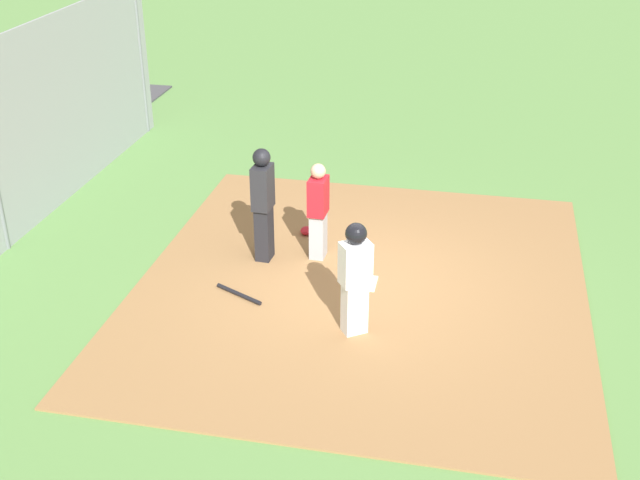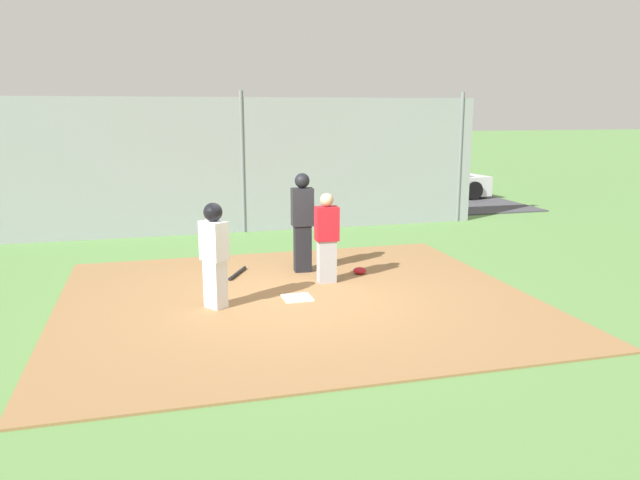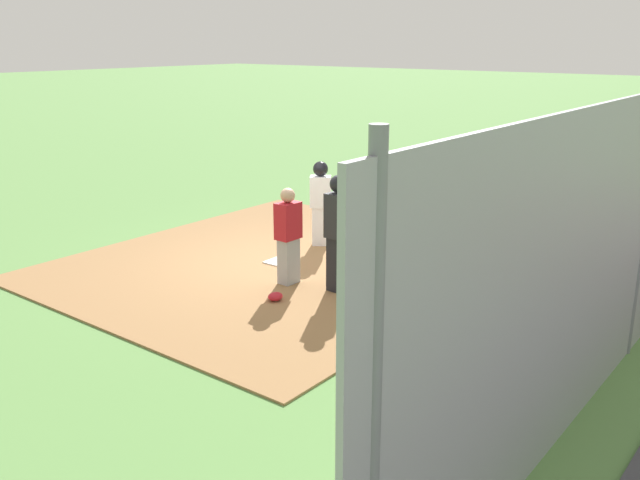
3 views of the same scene
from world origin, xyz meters
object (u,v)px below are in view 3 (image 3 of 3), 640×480
home_plate (280,262)px  catcher (288,235)px  runner (321,198)px  umpire (338,230)px  catcher_mask (275,297)px  baseball_bat (383,269)px

home_plate → catcher: size_ratio=0.29×
catcher → runner: runner is taller
umpire → home_plate: bearing=-13.4°
home_plate → umpire: (-0.47, -1.58, 0.93)m
catcher → catcher_mask: catcher is taller
catcher → baseball_bat: size_ratio=1.86×
umpire → catcher: bearing=19.3°
catcher_mask → umpire: bearing=-25.5°
home_plate → catcher_mask: catcher_mask is taller
home_plate → baseball_bat: baseball_bat is taller
runner → baseball_bat: runner is taller
umpire → runner: bearing=-42.7°
catcher → runner: (1.96, 0.90, 0.10)m
umpire → baseball_bat: bearing=-89.9°
umpire → runner: umpire is taller
catcher_mask → home_plate: bearing=38.9°
baseball_bat → catcher_mask: size_ratio=3.42×
catcher → home_plate: bearing=-39.5°
home_plate → baseball_bat: size_ratio=0.54×
catcher_mask → runner: bearing=24.9°
umpire → baseball_bat: (1.18, -0.06, -0.91)m
baseball_bat → catcher_mask: catcher_mask is taller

